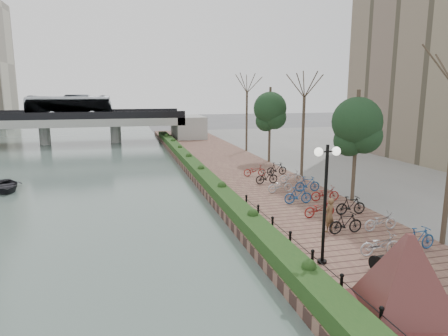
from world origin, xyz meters
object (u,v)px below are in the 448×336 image
object	(u,v)px
boat	(4,186)
pedestrian	(329,215)
lamppost	(326,178)
motorcycle	(388,265)
granite_monument	(407,275)

from	to	relation	value
boat	pedestrian	bearing A→B (deg)	-60.03
pedestrian	lamppost	bearing A→B (deg)	34.65
motorcycle	pedestrian	world-z (taller)	pedestrian
granite_monument	motorcycle	xyz separation A→B (m)	(1.01, 2.11, -0.77)
motorcycle	boat	xyz separation A→B (m)	(-16.96, 19.11, -0.57)
boat	granite_monument	bearing A→B (deg)	-73.50
lamppost	motorcycle	size ratio (longest dim) A/B	2.96
lamppost	pedestrian	distance (m)	4.40
lamppost	boat	size ratio (longest dim) A/B	1.22
lamppost	pedestrian	world-z (taller)	lamppost
motorcycle	pedestrian	bearing A→B (deg)	78.22
motorcycle	pedestrian	size ratio (longest dim) A/B	0.96
granite_monument	lamppost	world-z (taller)	lamppost
lamppost	boat	bearing A→B (deg)	131.49
motorcycle	boat	size ratio (longest dim) A/B	0.41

